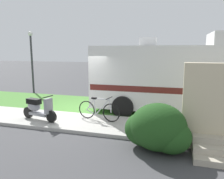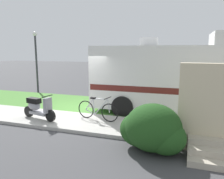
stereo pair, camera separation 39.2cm
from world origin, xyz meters
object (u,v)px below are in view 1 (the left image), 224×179
object	(u,v)px
scooter	(38,108)
bicycle	(99,110)
motorhome_rv	(173,76)
bottle_green	(216,125)
pickup_truck_near	(182,79)
street_lamp_post	(32,56)

from	to	relation	value
scooter	bicycle	size ratio (longest dim) A/B	0.93
motorhome_rv	bottle_green	xyz separation A→B (m)	(1.52, -2.04, -1.38)
bicycle	motorhome_rv	bearing A→B (deg)	40.52
pickup_truck_near	bottle_green	xyz separation A→B (m)	(1.06, -6.53, -0.73)
motorhome_rv	bicycle	bearing A→B (deg)	-139.48
scooter	bicycle	bearing A→B (deg)	15.60
bottle_green	street_lamp_post	bearing A→B (deg)	156.96
scooter	street_lamp_post	size ratio (longest dim) A/B	0.41
motorhome_rv	bicycle	xyz separation A→B (m)	(-2.60, -2.22, -1.12)
bicycle	street_lamp_post	world-z (taller)	street_lamp_post
motorhome_rv	bicycle	size ratio (longest dim) A/B	3.81
pickup_truck_near	street_lamp_post	size ratio (longest dim) A/B	1.35
bicycle	street_lamp_post	bearing A→B (deg)	143.35
bicycle	street_lamp_post	size ratio (longest dim) A/B	0.44
street_lamp_post	bicycle	bearing A→B (deg)	-36.65
motorhome_rv	street_lamp_post	world-z (taller)	street_lamp_post
motorhome_rv	bicycle	distance (m)	3.59
pickup_truck_near	bottle_green	world-z (taller)	pickup_truck_near
scooter	street_lamp_post	distance (m)	6.66
street_lamp_post	scooter	bearing A→B (deg)	-53.08
motorhome_rv	scooter	xyz separation A→B (m)	(-4.81, -2.84, -1.05)
pickup_truck_near	bottle_green	distance (m)	6.65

